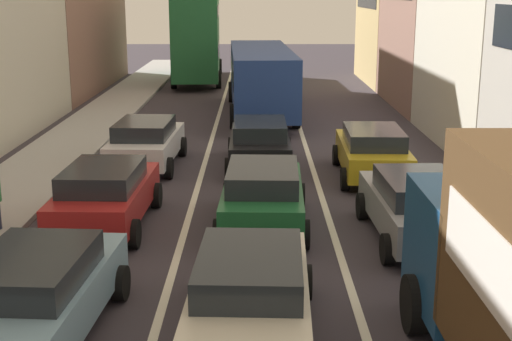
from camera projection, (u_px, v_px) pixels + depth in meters
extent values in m
cube|color=#ACACAC|center=(53.00, 155.00, 23.35)|extent=(2.60, 64.00, 0.14)
cube|color=silver|center=(204.00, 157.00, 23.38)|extent=(0.16, 60.00, 0.01)
cube|color=silver|center=(306.00, 157.00, 23.40)|extent=(0.16, 60.00, 0.01)
cube|color=tan|center=(423.00, 6.00, 41.31)|extent=(7.00, 8.70, 8.89)
cube|color=navy|center=(493.00, 250.00, 11.07)|extent=(2.40, 2.40, 1.90)
cube|color=black|center=(471.00, 204.00, 12.15)|extent=(2.02, 0.03, 0.70)
cube|color=white|center=(504.00, 287.00, 7.16)|extent=(0.03, 4.48, 0.90)
cylinder|color=black|center=(412.00, 304.00, 11.38)|extent=(0.30, 0.96, 0.96)
cube|color=beige|center=(248.00, 298.00, 11.14)|extent=(1.96, 4.36, 0.70)
cube|color=#1E2328|center=(247.00, 270.00, 10.81)|extent=(1.67, 2.47, 0.52)
cylinder|color=black|center=(200.00, 281.00, 12.68)|extent=(0.24, 0.65, 0.64)
cylinder|color=black|center=(303.00, 282.00, 12.62)|extent=(0.24, 0.65, 0.64)
cube|color=#759EB7|center=(36.00, 299.00, 11.11)|extent=(2.07, 4.40, 0.70)
cube|color=#1E2328|center=(28.00, 270.00, 10.78)|extent=(1.73, 2.50, 0.52)
cylinder|color=black|center=(17.00, 281.00, 12.67)|extent=(0.26, 0.65, 0.64)
cylinder|color=black|center=(118.00, 283.00, 12.56)|extent=(0.26, 0.65, 0.64)
cube|color=#19592D|center=(260.00, 199.00, 16.43)|extent=(1.93, 4.35, 0.70)
cube|color=#1E2328|center=(260.00, 178.00, 16.10)|extent=(1.66, 2.45, 0.52)
cylinder|color=black|center=(225.00, 195.00, 17.96)|extent=(0.24, 0.65, 0.64)
cylinder|color=black|center=(298.00, 196.00, 17.91)|extent=(0.24, 0.65, 0.64)
cylinder|color=black|center=(216.00, 234.00, 15.13)|extent=(0.24, 0.65, 0.64)
cylinder|color=black|center=(302.00, 234.00, 15.08)|extent=(0.24, 0.65, 0.64)
cube|color=#A51E1E|center=(103.00, 198.00, 16.45)|extent=(1.92, 4.35, 0.70)
cube|color=#1E2328|center=(100.00, 177.00, 16.11)|extent=(1.65, 2.45, 0.52)
cylinder|color=black|center=(82.00, 195.00, 17.97)|extent=(0.24, 0.65, 0.64)
cylinder|color=black|center=(154.00, 195.00, 17.93)|extent=(0.24, 0.65, 0.64)
cylinder|color=black|center=(46.00, 233.00, 15.14)|extent=(0.24, 0.65, 0.64)
cylinder|color=black|center=(131.00, 234.00, 15.10)|extent=(0.24, 0.65, 0.64)
cube|color=black|center=(257.00, 146.00, 21.96)|extent=(1.81, 4.31, 0.70)
cube|color=#1E2328|center=(257.00, 130.00, 21.63)|extent=(1.59, 2.41, 0.52)
cylinder|color=black|center=(229.00, 147.00, 23.46)|extent=(0.22, 0.64, 0.64)
cylinder|color=black|center=(284.00, 147.00, 23.47)|extent=(0.22, 0.64, 0.64)
cylinder|color=black|center=(226.00, 168.00, 20.63)|extent=(0.22, 0.64, 0.64)
cylinder|color=black|center=(289.00, 168.00, 20.64)|extent=(0.22, 0.64, 0.64)
cube|color=silver|center=(143.00, 146.00, 22.02)|extent=(1.96, 4.37, 0.70)
cube|color=#1E2328|center=(142.00, 129.00, 21.69)|extent=(1.68, 2.47, 0.52)
cylinder|color=black|center=(125.00, 146.00, 23.55)|extent=(0.24, 0.65, 0.64)
cylinder|color=black|center=(180.00, 147.00, 23.49)|extent=(0.24, 0.65, 0.64)
cylinder|color=black|center=(103.00, 168.00, 20.72)|extent=(0.24, 0.65, 0.64)
cylinder|color=black|center=(166.00, 168.00, 20.66)|extent=(0.24, 0.65, 0.64)
cube|color=gray|center=(413.00, 210.00, 15.59)|extent=(1.93, 4.35, 0.70)
cube|color=#1E2328|center=(417.00, 188.00, 15.26)|extent=(1.65, 2.45, 0.52)
cylinder|color=black|center=(359.00, 206.00, 17.06)|extent=(0.24, 0.65, 0.64)
cylinder|color=black|center=(435.00, 205.00, 17.12)|extent=(0.24, 0.65, 0.64)
cylinder|color=black|center=(385.00, 249.00, 14.23)|extent=(0.24, 0.65, 0.64)
cylinder|color=black|center=(475.00, 248.00, 14.29)|extent=(0.24, 0.65, 0.64)
cube|color=#B29319|center=(369.00, 155.00, 20.80)|extent=(1.93, 4.35, 0.70)
cube|color=#1E2328|center=(371.00, 138.00, 20.46)|extent=(1.65, 2.45, 0.52)
cylinder|color=black|center=(334.00, 155.00, 22.32)|extent=(0.24, 0.65, 0.64)
cylinder|color=black|center=(392.00, 155.00, 22.28)|extent=(0.24, 0.65, 0.64)
cylinder|color=black|center=(342.00, 179.00, 19.49)|extent=(0.24, 0.65, 0.64)
cylinder|color=black|center=(409.00, 179.00, 19.44)|extent=(0.24, 0.65, 0.64)
cube|color=navy|center=(258.00, 76.00, 30.87)|extent=(2.96, 10.60, 2.40)
cube|color=black|center=(258.00, 68.00, 30.78)|extent=(2.96, 9.97, 0.70)
cylinder|color=black|center=(229.00, 92.00, 34.77)|extent=(0.34, 1.01, 1.00)
cylinder|color=black|center=(279.00, 92.00, 34.88)|extent=(0.34, 1.01, 1.00)
cylinder|color=black|center=(231.00, 116.00, 28.06)|extent=(0.34, 1.01, 1.00)
cylinder|color=black|center=(293.00, 116.00, 28.18)|extent=(0.34, 1.01, 1.00)
cube|color=#1E6033|center=(195.00, 53.00, 42.23)|extent=(2.95, 10.60, 2.40)
cube|color=black|center=(195.00, 47.00, 42.14)|extent=(2.95, 9.97, 0.70)
cube|color=#1E6033|center=(194.00, 14.00, 41.66)|extent=(2.95, 10.60, 2.16)
cube|color=black|center=(194.00, 10.00, 41.60)|extent=(2.95, 9.97, 0.64)
cylinder|color=black|center=(178.00, 67.00, 46.13)|extent=(0.34, 1.01, 1.00)
cylinder|color=black|center=(217.00, 66.00, 46.24)|extent=(0.34, 1.01, 1.00)
cylinder|color=black|center=(171.00, 80.00, 39.42)|extent=(0.34, 1.01, 1.00)
cylinder|color=black|center=(216.00, 80.00, 39.54)|extent=(0.34, 1.01, 1.00)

